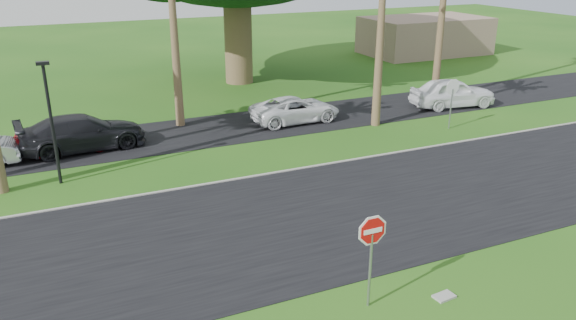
{
  "coord_description": "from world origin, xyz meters",
  "views": [
    {
      "loc": [
        -6.18,
        -12.97,
        8.35
      ],
      "look_at": [
        0.94,
        2.86,
        1.8
      ],
      "focal_mm": 35.0,
      "sensor_mm": 36.0,
      "label": 1
    }
  ],
  "objects_px": {
    "stop_sign_near": "(372,243)",
    "car_dark": "(82,133)",
    "stop_sign_far": "(452,93)",
    "car_minivan": "(295,110)",
    "car_pickup": "(452,93)",
    "car_red": "(65,136)"
  },
  "relations": [
    {
      "from": "stop_sign_far",
      "to": "stop_sign_near",
      "type": "bearing_deg",
      "value": 43.73
    },
    {
      "from": "stop_sign_near",
      "to": "car_pickup",
      "type": "bearing_deg",
      "value": 44.84
    },
    {
      "from": "stop_sign_near",
      "to": "car_red",
      "type": "bearing_deg",
      "value": 111.47
    },
    {
      "from": "car_minivan",
      "to": "car_pickup",
      "type": "distance_m",
      "value": 9.31
    },
    {
      "from": "car_dark",
      "to": "car_red",
      "type": "bearing_deg",
      "value": 72.98
    },
    {
      "from": "stop_sign_far",
      "to": "car_minivan",
      "type": "relative_size",
      "value": 0.57
    },
    {
      "from": "car_minivan",
      "to": "car_red",
      "type": "bearing_deg",
      "value": 87.93
    },
    {
      "from": "stop_sign_near",
      "to": "car_minivan",
      "type": "relative_size",
      "value": 0.57
    },
    {
      "from": "stop_sign_far",
      "to": "car_red",
      "type": "height_order",
      "value": "stop_sign_far"
    },
    {
      "from": "car_dark",
      "to": "car_minivan",
      "type": "xyz_separation_m",
      "value": [
        10.34,
        0.04,
        -0.14
      ]
    },
    {
      "from": "stop_sign_far",
      "to": "car_pickup",
      "type": "xyz_separation_m",
      "value": [
        2.79,
        3.21,
        -0.97
      ]
    },
    {
      "from": "stop_sign_near",
      "to": "stop_sign_far",
      "type": "relative_size",
      "value": 1.0
    },
    {
      "from": "stop_sign_near",
      "to": "car_minivan",
      "type": "bearing_deg",
      "value": 71.62
    },
    {
      "from": "car_minivan",
      "to": "stop_sign_far",
      "type": "bearing_deg",
      "value": -124.17
    },
    {
      "from": "stop_sign_far",
      "to": "car_minivan",
      "type": "bearing_deg",
      "value": -32.69
    },
    {
      "from": "stop_sign_near",
      "to": "car_minivan",
      "type": "xyz_separation_m",
      "value": [
        5.03,
        15.15,
        -1.13
      ]
    },
    {
      "from": "stop_sign_far",
      "to": "car_minivan",
      "type": "xyz_separation_m",
      "value": [
        -6.47,
        4.15,
        -1.13
      ]
    },
    {
      "from": "car_dark",
      "to": "car_pickup",
      "type": "relative_size",
      "value": 1.13
    },
    {
      "from": "stop_sign_near",
      "to": "car_pickup",
      "type": "xyz_separation_m",
      "value": [
        14.29,
        14.21,
        -0.97
      ]
    },
    {
      "from": "car_pickup",
      "to": "stop_sign_near",
      "type": "bearing_deg",
      "value": 143.64
    },
    {
      "from": "car_dark",
      "to": "car_pickup",
      "type": "bearing_deg",
      "value": -97.15
    },
    {
      "from": "stop_sign_near",
      "to": "car_dark",
      "type": "bearing_deg",
      "value": 109.34
    }
  ]
}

